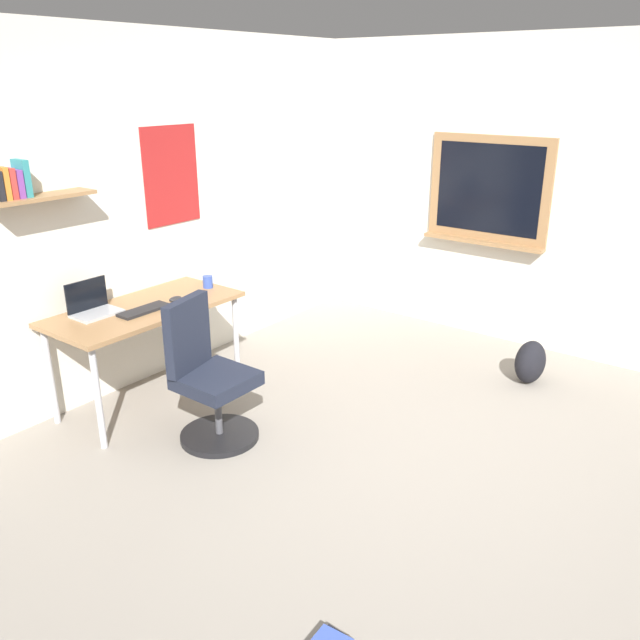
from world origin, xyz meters
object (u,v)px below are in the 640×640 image
object	(u,v)px
computer_mouse	(175,299)
office_chair	(208,381)
laptop	(93,306)
backpack	(530,362)
desk	(145,317)
coffee_mug	(208,282)
keyboard	(144,310)

from	to	relation	value
computer_mouse	office_chair	bearing A→B (deg)	-115.76
laptop	backpack	xyz separation A→B (m)	(2.31, -2.25, -0.62)
desk	backpack	bearing A→B (deg)	-46.29
coffee_mug	backpack	bearing A→B (deg)	-55.39
laptop	keyboard	world-z (taller)	laptop
desk	computer_mouse	xyz separation A→B (m)	(0.21, -0.08, 0.09)
keyboard	coffee_mug	world-z (taller)	coffee_mug
desk	coffee_mug	size ratio (longest dim) A/B	14.76
office_chair	computer_mouse	size ratio (longest dim) A/B	9.13
keyboard	backpack	bearing A→B (deg)	-44.19
laptop	office_chair	bearing A→B (deg)	-76.42
computer_mouse	coffee_mug	world-z (taller)	coffee_mug
desk	backpack	world-z (taller)	desk
coffee_mug	backpack	distance (m)	2.58
desk	computer_mouse	distance (m)	0.25
computer_mouse	backpack	size ratio (longest dim) A/B	0.31
desk	coffee_mug	distance (m)	0.59
desk	laptop	size ratio (longest dim) A/B	4.38
desk	office_chair	size ratio (longest dim) A/B	1.43
computer_mouse	coffee_mug	bearing A→B (deg)	7.76
desk	laptop	world-z (taller)	laptop
laptop	coffee_mug	bearing A→B (deg)	-11.93
office_chair	desk	bearing A→B (deg)	82.48
laptop	keyboard	bearing A→B (deg)	-44.90
laptop	keyboard	size ratio (longest dim) A/B	0.84
desk	backpack	xyz separation A→B (m)	(2.00, -2.09, -0.49)
office_chair	computer_mouse	xyz separation A→B (m)	(0.31, 0.64, 0.35)
computer_mouse	coffee_mug	distance (m)	0.37
laptop	coffee_mug	world-z (taller)	laptop
laptop	computer_mouse	distance (m)	0.57
keyboard	backpack	world-z (taller)	keyboard
desk	laptop	bearing A→B (deg)	153.15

